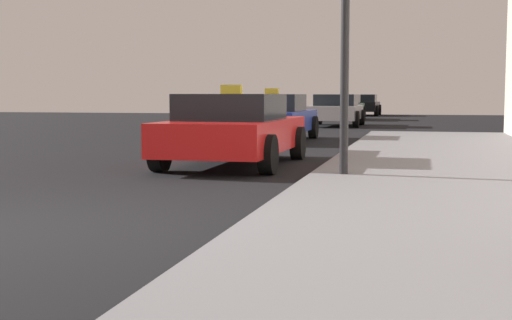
{
  "coord_description": "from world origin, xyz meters",
  "views": [
    {
      "loc": [
        3.56,
        -5.98,
        1.26
      ],
      "look_at": [
        1.62,
        2.22,
        0.48
      ],
      "focal_mm": 49.93,
      "sensor_mm": 36.0,
      "label": 1
    }
  ],
  "objects_px": {
    "car_silver": "(336,110)",
    "car_green": "(344,107)",
    "car_blue": "(273,117)",
    "car_black": "(363,105)",
    "car_red": "(234,129)"
  },
  "relations": [
    {
      "from": "car_blue",
      "to": "car_green",
      "type": "xyz_separation_m",
      "value": [
        0.04,
        17.13,
        -0.0
      ]
    },
    {
      "from": "car_green",
      "to": "car_black",
      "type": "distance_m",
      "value": 7.45
    },
    {
      "from": "car_blue",
      "to": "car_silver",
      "type": "distance_m",
      "value": 9.65
    },
    {
      "from": "car_silver",
      "to": "car_green",
      "type": "bearing_deg",
      "value": 94.02
    },
    {
      "from": "car_silver",
      "to": "car_green",
      "type": "xyz_separation_m",
      "value": [
        -0.53,
        7.5,
        -0.0
      ]
    },
    {
      "from": "car_red",
      "to": "car_silver",
      "type": "bearing_deg",
      "value": 90.51
    },
    {
      "from": "car_black",
      "to": "car_green",
      "type": "bearing_deg",
      "value": -92.73
    },
    {
      "from": "car_red",
      "to": "car_black",
      "type": "bearing_deg",
      "value": 90.58
    },
    {
      "from": "car_black",
      "to": "car_red",
      "type": "bearing_deg",
      "value": -89.42
    },
    {
      "from": "car_blue",
      "to": "car_black",
      "type": "distance_m",
      "value": 24.57
    },
    {
      "from": "car_silver",
      "to": "car_green",
      "type": "relative_size",
      "value": 0.98
    },
    {
      "from": "car_red",
      "to": "car_green",
      "type": "bearing_deg",
      "value": 91.61
    },
    {
      "from": "car_blue",
      "to": "car_green",
      "type": "distance_m",
      "value": 17.13
    },
    {
      "from": "car_red",
      "to": "car_blue",
      "type": "xyz_separation_m",
      "value": [
        -0.71,
        6.74,
        -0.0
      ]
    },
    {
      "from": "car_silver",
      "to": "car_black",
      "type": "distance_m",
      "value": 14.94
    }
  ]
}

